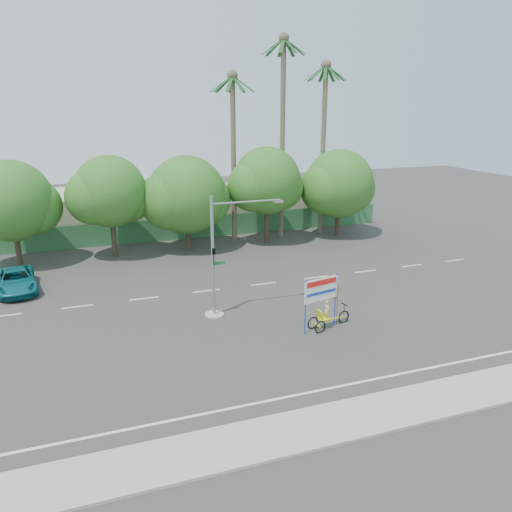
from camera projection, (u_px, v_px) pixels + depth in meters
name	position (u px, v px, depth m)	size (l,w,h in m)	color
ground	(280.00, 338.00, 26.14)	(120.00, 120.00, 0.00)	#33302D
sidewalk_near	(353.00, 418.00, 19.36)	(50.00, 2.40, 0.12)	gray
fence	(191.00, 228.00, 45.23)	(38.00, 0.08, 2.00)	#336B3D
building_left	(73.00, 215.00, 45.81)	(12.00, 8.00, 4.00)	#BEAF97
building_right	(257.00, 204.00, 51.60)	(14.00, 8.00, 3.60)	#BEAF97
tree_far_left	(11.00, 204.00, 36.50)	(7.14, 6.00, 7.96)	#473828
tree_left	(110.00, 194.00, 38.64)	(6.66, 5.60, 8.07)	#473828
tree_center	(186.00, 197.00, 40.73)	(7.62, 6.40, 7.85)	#473828
tree_right	(266.00, 183.00, 42.73)	(6.90, 5.80, 8.36)	#473828
tree_far_right	(338.00, 186.00, 45.14)	(7.38, 6.20, 7.94)	#473828
palm_tall	(283.00, 119.00, 43.21)	(3.73, 3.79, 17.45)	#70604C
palm_mid	(324.00, 131.00, 44.80)	(3.73, 3.79, 15.45)	#70604C
palm_short	(233.00, 140.00, 42.24)	(3.73, 3.79, 14.45)	#70604C
traffic_signal	(218.00, 267.00, 28.17)	(4.72, 1.10, 7.00)	gray
trike_billboard	(325.00, 307.00, 26.92)	(3.11, 1.10, 3.11)	black
pickup_truck	(16.00, 280.00, 32.55)	(2.37, 5.14, 1.43)	#0F616C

